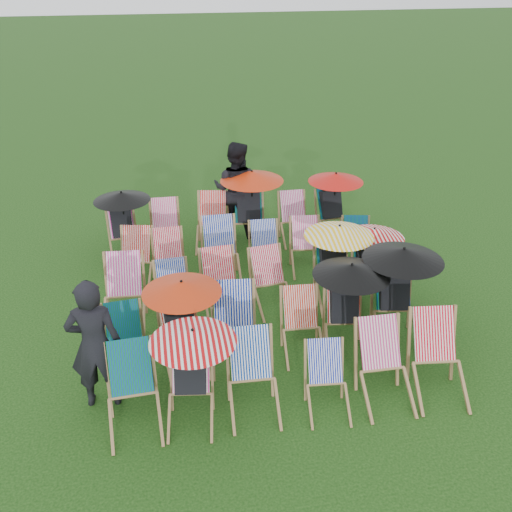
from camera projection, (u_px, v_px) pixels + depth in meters
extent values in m
plane|color=black|center=(255.00, 310.00, 9.17)|extent=(100.00, 100.00, 0.00)
cube|color=#0A692B|center=(130.00, 367.00, 6.88)|extent=(0.52, 0.40, 0.60)
cube|color=#EA2E8D|center=(191.00, 369.00, 6.97)|extent=(0.50, 0.40, 0.54)
cube|color=black|center=(191.00, 371.00, 6.93)|extent=(0.43, 0.44, 0.57)
sphere|color=tan|center=(190.00, 347.00, 6.87)|extent=(0.20, 0.20, 0.20)
cylinder|color=black|center=(194.00, 357.00, 6.78)|extent=(0.03, 0.03, 0.66)
cone|color=#B7090D|center=(193.00, 336.00, 6.63)|extent=(1.04, 1.04, 0.16)
cube|color=navy|center=(250.00, 353.00, 7.13)|extent=(0.52, 0.39, 0.60)
cube|color=#07169D|center=(325.00, 361.00, 7.15)|extent=(0.45, 0.35, 0.50)
cube|color=#D52A74|center=(380.00, 342.00, 7.31)|extent=(0.52, 0.38, 0.61)
cube|color=red|center=(434.00, 334.00, 7.42)|extent=(0.58, 0.45, 0.63)
cube|color=#09652B|center=(123.00, 324.00, 7.78)|extent=(0.49, 0.37, 0.55)
cube|color=red|center=(179.00, 320.00, 7.86)|extent=(0.51, 0.41, 0.56)
cube|color=black|center=(179.00, 322.00, 7.82)|extent=(0.44, 0.46, 0.58)
sphere|color=tan|center=(176.00, 299.00, 7.76)|extent=(0.20, 0.20, 0.20)
cylinder|color=black|center=(183.00, 307.00, 7.68)|extent=(0.03, 0.03, 0.68)
cone|color=red|center=(182.00, 287.00, 7.54)|extent=(1.07, 1.07, 0.17)
cube|color=#071D95|center=(233.00, 305.00, 8.01)|extent=(0.58, 0.45, 0.64)
cube|color=red|center=(300.00, 307.00, 8.15)|extent=(0.49, 0.37, 0.55)
cube|color=red|center=(343.00, 301.00, 8.25)|extent=(0.52, 0.42, 0.56)
cube|color=black|center=(344.00, 303.00, 8.21)|extent=(0.45, 0.46, 0.59)
sphere|color=tan|center=(344.00, 281.00, 8.15)|extent=(0.21, 0.21, 0.21)
cylinder|color=black|center=(350.00, 289.00, 8.05)|extent=(0.03, 0.03, 0.69)
cone|color=black|center=(352.00, 270.00, 7.90)|extent=(1.09, 1.09, 0.17)
cube|color=#0B7642|center=(393.00, 288.00, 8.50)|extent=(0.56, 0.45, 0.60)
cube|color=black|center=(394.00, 289.00, 8.46)|extent=(0.49, 0.50, 0.63)
sphere|color=tan|center=(394.00, 266.00, 8.39)|extent=(0.22, 0.22, 0.22)
cylinder|color=black|center=(401.00, 275.00, 8.29)|extent=(0.03, 0.03, 0.74)
cone|color=black|center=(404.00, 254.00, 8.13)|extent=(1.16, 1.16, 0.18)
cube|color=#F6319F|center=(124.00, 274.00, 8.83)|extent=(0.55, 0.43, 0.62)
cube|color=#07229D|center=(172.00, 278.00, 8.89)|extent=(0.47, 0.36, 0.54)
cube|color=red|center=(218.00, 267.00, 9.11)|extent=(0.51, 0.39, 0.58)
cube|color=red|center=(267.00, 265.00, 9.20)|extent=(0.52, 0.41, 0.57)
cube|color=#0A7348|center=(332.00, 261.00, 9.29)|extent=(0.50, 0.38, 0.58)
cube|color=black|center=(332.00, 263.00, 9.25)|extent=(0.43, 0.44, 0.60)
sphere|color=tan|center=(332.00, 242.00, 9.19)|extent=(0.21, 0.21, 0.21)
cylinder|color=black|center=(338.00, 249.00, 9.10)|extent=(0.03, 0.03, 0.71)
cone|color=yellow|center=(339.00, 231.00, 8.94)|extent=(1.11, 1.11, 0.17)
cube|color=#0A7247|center=(367.00, 259.00, 9.50)|extent=(0.49, 0.40, 0.51)
cube|color=black|center=(367.00, 261.00, 9.46)|extent=(0.43, 0.44, 0.54)
sphere|color=tan|center=(368.00, 243.00, 9.40)|extent=(0.19, 0.19, 0.19)
cylinder|color=black|center=(372.00, 249.00, 9.31)|extent=(0.03, 0.03, 0.63)
cone|color=#BB0A09|center=(374.00, 233.00, 9.18)|extent=(0.99, 0.99, 0.15)
cube|color=#C00D06|center=(136.00, 244.00, 9.86)|extent=(0.54, 0.44, 0.57)
cube|color=red|center=(167.00, 245.00, 9.85)|extent=(0.47, 0.34, 0.56)
cube|color=#071F99|center=(219.00, 235.00, 10.02)|extent=(0.53, 0.40, 0.63)
cube|color=#0822A6|center=(264.00, 236.00, 10.20)|extent=(0.47, 0.36, 0.54)
cube|color=#FE328A|center=(305.00, 233.00, 10.31)|extent=(0.49, 0.39, 0.55)
cube|color=#0A6939|center=(356.00, 231.00, 10.43)|extent=(0.49, 0.40, 0.52)
cube|color=#FF33B1|center=(121.00, 222.00, 10.73)|extent=(0.49, 0.38, 0.54)
cube|color=black|center=(122.00, 223.00, 10.69)|extent=(0.42, 0.43, 0.57)
sphere|color=tan|center=(119.00, 207.00, 10.63)|extent=(0.20, 0.20, 0.20)
cylinder|color=black|center=(123.00, 211.00, 10.56)|extent=(0.03, 0.03, 0.66)
cone|color=black|center=(122.00, 196.00, 10.41)|extent=(1.04, 1.04, 0.16)
cube|color=#FD3282|center=(164.00, 214.00, 10.98)|extent=(0.49, 0.37, 0.57)
cube|color=red|center=(213.00, 208.00, 11.13)|extent=(0.57, 0.47, 0.61)
cube|color=#0A6F2E|center=(248.00, 205.00, 11.18)|extent=(0.57, 0.44, 0.63)
cube|color=black|center=(248.00, 206.00, 11.14)|extent=(0.49, 0.50, 0.66)
sphere|color=tan|center=(248.00, 188.00, 11.07)|extent=(0.23, 0.23, 0.23)
cylinder|color=black|center=(252.00, 193.00, 10.96)|extent=(0.03, 0.03, 0.77)
cone|color=red|center=(252.00, 176.00, 10.80)|extent=(1.21, 1.21, 0.19)
cube|color=#D1297E|center=(293.00, 206.00, 11.34)|extent=(0.48, 0.36, 0.56)
cube|color=#096036|center=(330.00, 203.00, 11.46)|extent=(0.51, 0.40, 0.56)
cube|color=black|center=(330.00, 204.00, 11.42)|extent=(0.43, 0.45, 0.59)
sphere|color=tan|center=(329.00, 188.00, 11.36)|extent=(0.21, 0.21, 0.21)
cylinder|color=black|center=(335.00, 192.00, 11.28)|extent=(0.03, 0.03, 0.69)
cone|color=red|center=(336.00, 177.00, 11.13)|extent=(1.08, 1.08, 0.17)
imported|color=black|center=(95.00, 345.00, 6.90)|extent=(0.67, 0.46, 1.80)
imported|color=black|center=(236.00, 189.00, 11.23)|extent=(1.16, 1.07, 1.92)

